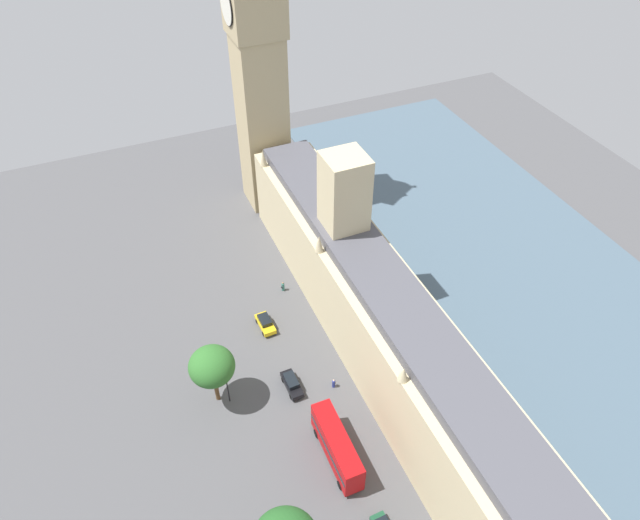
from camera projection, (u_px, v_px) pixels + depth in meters
name	position (u px, v px, depth m)	size (l,w,h in m)	color
ground_plane	(369.00, 367.00, 80.82)	(147.89, 147.89, 0.00)	#4C4C4F
river_thames	(552.00, 302.00, 90.11)	(39.40, 133.10, 0.25)	#475B6B
parliament_building	(383.00, 322.00, 76.89)	(10.41, 77.89, 25.97)	#CCBA8E
clock_tower	(257.00, 52.00, 91.62)	(8.52, 8.52, 55.21)	tan
car_yellow_cab_by_river_gate	(265.00, 323.00, 85.82)	(2.10, 4.38, 1.74)	gold
car_black_under_trees	(292.00, 383.00, 77.74)	(1.86, 4.70, 1.74)	black
double_decker_bus_kerbside	(337.00, 446.00, 68.93)	(2.74, 10.53, 4.75)	#B20C0F
pedestrian_opposite_hall	(283.00, 287.00, 91.70)	(0.70, 0.64, 1.70)	#336B60
pedestrian_midblock	(334.00, 384.00, 77.98)	(0.64, 0.56, 1.52)	navy
plane_tree_far_end	(212.00, 366.00, 72.36)	(5.93, 5.93, 9.51)	brown
street_lamp_near_tower	(226.00, 381.00, 73.73)	(0.56, 0.56, 6.43)	black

